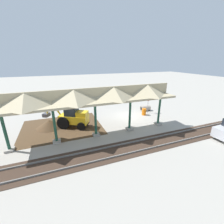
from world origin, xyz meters
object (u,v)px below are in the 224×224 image
at_px(concrete_pipe, 145,108).
at_px(traffic_barrel, 144,112).
at_px(stop_sign, 148,101).
at_px(backhoe, 72,116).

bearing_deg(concrete_pipe, traffic_barrel, 51.75).
xyz_separation_m(stop_sign, concrete_pipe, (-0.27, -0.97, -1.44)).
bearing_deg(concrete_pipe, stop_sign, 74.21).
bearing_deg(concrete_pipe, backhoe, 9.90).
height_order(stop_sign, backhoe, backhoe).
distance_m(backhoe, concrete_pipe, 11.04).
relative_size(backhoe, concrete_pipe, 3.54).
xyz_separation_m(concrete_pipe, traffic_barrel, (1.16, 1.47, 0.04)).
bearing_deg(traffic_barrel, backhoe, 2.51).
bearing_deg(backhoe, traffic_barrel, -177.49).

